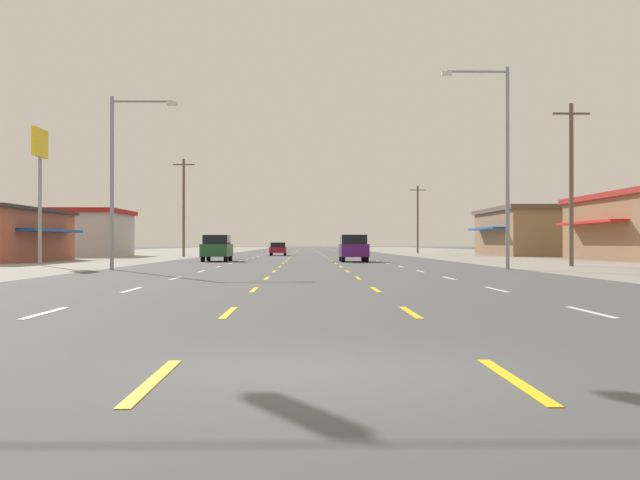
% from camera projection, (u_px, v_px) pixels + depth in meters
% --- Properties ---
extents(ground_plane, '(572.00, 572.00, 0.00)m').
position_uv_depth(ground_plane, '(308.00, 258.00, 74.12)').
color(ground_plane, '#4C4C4F').
extents(lot_apron_left, '(28.00, 440.00, 0.01)m').
position_uv_depth(lot_apron_left, '(44.00, 258.00, 73.66)').
color(lot_apron_left, gray).
rests_on(lot_apron_left, ground).
extents(lot_apron_right, '(28.00, 440.00, 0.01)m').
position_uv_depth(lot_apron_right, '(569.00, 258.00, 74.59)').
color(lot_apron_right, gray).
rests_on(lot_apron_right, ground).
extents(lane_markings, '(10.64, 227.60, 0.01)m').
position_uv_depth(lane_markings, '(307.00, 253.00, 112.61)').
color(lane_markings, white).
rests_on(lane_markings, ground).
extents(signal_span_wire, '(24.94, 0.53, 9.78)m').
position_uv_depth(signal_span_wire, '(310.00, 64.00, 18.48)').
color(signal_span_wire, brown).
rests_on(signal_span_wire, ground).
extents(suv_inner_right_nearest, '(1.98, 4.90, 1.98)m').
position_uv_depth(suv_inner_right_nearest, '(353.00, 248.00, 57.81)').
color(suv_inner_right_nearest, '#4C196B').
rests_on(suv_inner_right_nearest, ground).
extents(suv_far_left_near, '(1.98, 4.90, 1.98)m').
position_uv_depth(suv_far_left_near, '(217.00, 248.00, 59.20)').
color(suv_far_left_near, '#235B2D').
rests_on(suv_far_left_near, ground).
extents(sedan_inner_left_mid, '(1.80, 4.50, 1.46)m').
position_uv_depth(sedan_inner_left_mid, '(278.00, 249.00, 87.88)').
color(sedan_inner_left_mid, maroon).
rests_on(sedan_inner_left_mid, ground).
extents(hatchback_far_right_midfar, '(1.72, 3.90, 1.54)m').
position_uv_depth(hatchback_far_right_midfar, '(356.00, 247.00, 113.72)').
color(hatchback_far_right_midfar, '#4C196B').
rests_on(hatchback_far_right_midfar, ground).
extents(storefront_left_row_2, '(10.01, 11.96, 4.93)m').
position_uv_depth(storefront_left_row_2, '(79.00, 233.00, 83.51)').
color(storefront_left_row_2, '#B2B2B7').
rests_on(storefront_left_row_2, ground).
extents(storefront_right_row_2, '(14.55, 18.57, 5.32)m').
position_uv_depth(storefront_right_row_2, '(549.00, 232.00, 87.91)').
color(storefront_right_row_2, '#8C6B4C').
rests_on(storefront_right_row_2, ground).
extents(pole_sign_left_row_1, '(0.24, 2.43, 8.44)m').
position_uv_depth(pole_sign_left_row_1, '(40.00, 159.00, 48.58)').
color(pole_sign_left_row_1, gray).
rests_on(pole_sign_left_row_1, ground).
extents(streetlight_left_row_0, '(3.43, 0.26, 8.86)m').
position_uv_depth(streetlight_left_row_0, '(119.00, 170.00, 40.16)').
color(streetlight_left_row_0, gray).
rests_on(streetlight_left_row_0, ground).
extents(streetlight_right_row_0, '(3.50, 0.26, 10.45)m').
position_uv_depth(streetlight_right_row_0, '(502.00, 154.00, 40.54)').
color(streetlight_right_row_0, gray).
rests_on(streetlight_right_row_0, ground).
extents(utility_pole_right_row_0, '(2.20, 0.26, 9.64)m').
position_uv_depth(utility_pole_right_row_0, '(571.00, 181.00, 46.61)').
color(utility_pole_right_row_0, brown).
rests_on(utility_pole_right_row_0, ground).
extents(utility_pole_left_row_1, '(2.20, 0.26, 10.04)m').
position_uv_depth(utility_pole_left_row_1, '(184.00, 206.00, 80.73)').
color(utility_pole_left_row_1, brown).
rests_on(utility_pole_left_row_1, ground).
extents(utility_pole_right_row_2, '(2.20, 0.26, 9.39)m').
position_uv_depth(utility_pole_right_row_2, '(418.00, 218.00, 109.21)').
color(utility_pole_right_row_2, brown).
rests_on(utility_pole_right_row_2, ground).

